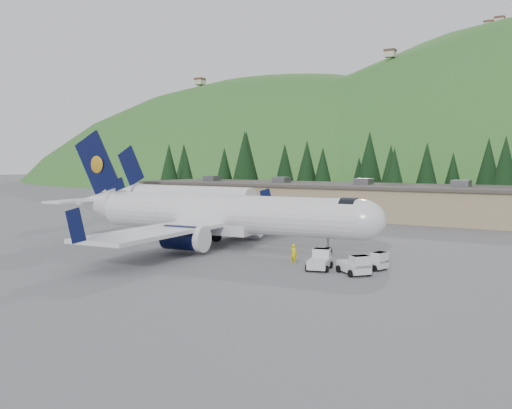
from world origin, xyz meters
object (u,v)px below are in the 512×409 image
object	(u,v)px
airliner	(216,215)
ramp_worker	(294,254)
second_airliner	(177,196)
baggage_tug_a	(373,261)
baggage_tug_c	(320,260)
terminal_building	(334,199)
baggage_tug_b	(356,266)

from	to	relation	value
airliner	ramp_worker	size ratio (longest dim) A/B	21.61
second_airliner	baggage_tug_a	world-z (taller)	second_airliner
baggage_tug_c	terminal_building	world-z (taller)	terminal_building
baggage_tug_b	terminal_building	bearing A→B (deg)	155.84
second_airliner	baggage_tug_b	world-z (taller)	second_airliner
airliner	baggage_tug_a	size ratio (longest dim) A/B	12.25
second_airliner	baggage_tug_b	bearing A→B (deg)	-34.12
airliner	second_airliner	distance (m)	32.51
baggage_tug_a	ramp_worker	size ratio (longest dim) A/B	1.76
second_airliner	baggage_tug_a	xyz separation A→B (m)	(42.29, -25.56, -2.66)
second_airliner	airliner	bearing A→B (deg)	-42.84
terminal_building	ramp_worker	xyz separation A→B (m)	(15.70, -42.81, -1.76)
baggage_tug_a	baggage_tug_c	world-z (taller)	baggage_tug_c
baggage_tug_a	baggage_tug_c	bearing A→B (deg)	-135.04
airliner	ramp_worker	bearing A→B (deg)	-27.31
baggage_tug_a	ramp_worker	world-z (taller)	ramp_worker
airliner	baggage_tug_c	xyz separation A→B (m)	(14.77, -5.70, -2.59)
baggage_tug_a	second_airliner	bearing A→B (deg)	162.52
baggage_tug_a	baggage_tug_b	world-z (taller)	baggage_tug_b
second_airliner	ramp_worker	world-z (taller)	second_airliner
airliner	baggage_tug_a	distance (m)	18.96
baggage_tug_c	airliner	bearing A→B (deg)	54.03
airliner	second_airliner	world-z (taller)	airliner
baggage_tug_b	ramp_worker	xyz separation A→B (m)	(-6.37, 1.64, 0.14)
terminal_building	ramp_worker	bearing A→B (deg)	-69.86
airliner	ramp_worker	xyz separation A→B (m)	(11.78, -4.71, -2.44)
ramp_worker	baggage_tug_a	bearing A→B (deg)	-165.76
second_airliner	baggage_tug_c	distance (m)	47.65
baggage_tug_b	ramp_worker	size ratio (longest dim) A/B	1.92
terminal_building	baggage_tug_b	bearing A→B (deg)	-63.59
terminal_building	baggage_tug_a	bearing A→B (deg)	-61.70
airliner	terminal_building	bearing A→B (deg)	90.35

